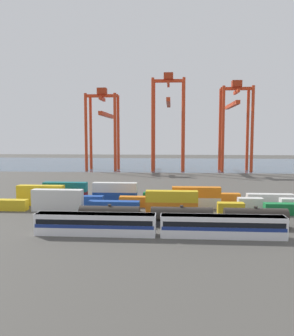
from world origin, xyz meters
The scene contains 29 objects.
ground_plane centered at (0.00, 40.00, 0.00)m, with size 420.00×420.00×0.00m, color #4C4944.
harbour_water centered at (0.00, 142.07, 0.00)m, with size 400.00×110.00×0.01m, color #384C60.
passenger_train centered at (-0.84, -19.55, 2.14)m, with size 44.60×3.14×3.90m.
freight_tank_row centered at (10.77, -12.30, 1.94)m, with size 55.60×2.71×4.17m.
shipping_container_0 centered at (-39.23, -0.68, 1.30)m, with size 12.10×2.44×2.60m, color gold.
shipping_container_1 centered at (-25.62, -0.68, 1.30)m, with size 12.10×2.44×2.60m, color silver.
shipping_container_2 centered at (-25.62, -0.68, 3.90)m, with size 12.10×2.44×2.60m, color silver.
shipping_container_3 centered at (-12.01, -0.68, 1.30)m, with size 12.10×2.44×2.60m, color #1C4299.
shipping_container_4 centered at (1.60, -0.68, 1.30)m, with size 12.10×2.44×2.60m, color orange.
shipping_container_5 centered at (1.60, -0.68, 3.90)m, with size 12.10×2.44×2.60m, color gold.
shipping_container_6 centered at (15.21, -0.68, 1.30)m, with size 6.04×2.44×2.60m, color gold.
shipping_container_7 centered at (28.82, -0.68, 1.30)m, with size 12.10×2.44×2.60m, color #197538.
shipping_container_9 centered at (-32.25, 5.76, 1.30)m, with size 12.10×2.44×2.60m, color gold.
shipping_container_10 centered at (-32.25, 5.76, 3.90)m, with size 12.10×2.44×2.60m, color gold.
shipping_container_11 centered at (-18.92, 5.76, 1.30)m, with size 6.04×2.44×2.60m, color #1C4299.
shipping_container_12 centered at (-5.59, 5.76, 1.30)m, with size 12.10×2.44×2.60m, color orange.
shipping_container_13 centered at (7.74, 5.76, 1.30)m, with size 12.10×2.44×2.60m, color silver.
shipping_container_14 centered at (7.74, 5.76, 3.90)m, with size 12.10×2.44×2.60m, color orange.
shipping_container_15 centered at (21.07, 5.76, 1.30)m, with size 6.04×2.44×2.60m, color silver.
shipping_container_17 centered at (-27.80, 12.21, 1.30)m, with size 12.10×2.44×2.60m, color maroon.
shipping_container_18 centered at (-27.80, 12.21, 3.90)m, with size 12.10×2.44×2.60m, color #146066.
shipping_container_19 centered at (-13.93, 12.21, 1.30)m, with size 12.10×2.44×2.60m, color #1C4299.
shipping_container_20 centered at (-13.93, 12.21, 3.90)m, with size 12.10×2.44×2.60m, color silver.
shipping_container_21 centered at (-0.06, 12.21, 1.30)m, with size 12.10×2.44×2.60m, color #197538.
shipping_container_22 centered at (13.81, 12.21, 1.30)m, with size 12.10×2.44×2.60m, color orange.
shipping_container_23 centered at (27.68, 12.21, 1.30)m, with size 12.10×2.44×2.60m, color silver.
gantry_crane_west centered at (-34.81, 102.22, 25.93)m, with size 16.68×38.38×42.84m.
gantry_crane_central centered at (-0.27, 101.92, 30.31)m, with size 17.09×38.70×50.12m.
gantry_crane_east centered at (34.27, 101.74, 28.16)m, with size 15.92×36.20×45.88m.
Camera 1 is at (1.43, -79.25, 17.86)m, focal length 36.44 mm.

